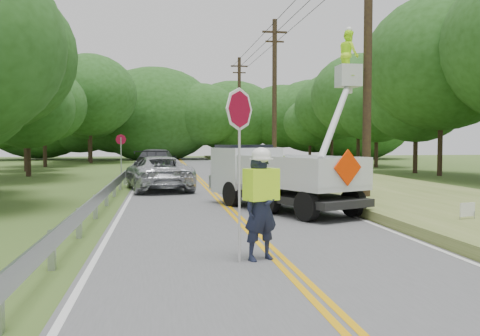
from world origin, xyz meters
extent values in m
plane|color=#425B25|center=(0.00, 0.00, 0.00)|extent=(140.00, 140.00, 0.00)
cube|color=#545557|center=(0.00, 14.00, 0.01)|extent=(7.20, 96.00, 0.02)
cube|color=#E7A108|center=(-0.10, 14.00, 0.02)|extent=(0.12, 96.00, 0.00)
cube|color=#E7A108|center=(0.10, 14.00, 0.02)|extent=(0.12, 96.00, 0.00)
cube|color=silver|center=(-3.45, 14.00, 0.02)|extent=(0.12, 96.00, 0.00)
cube|color=silver|center=(3.45, 14.00, 0.02)|extent=(0.12, 96.00, 0.00)
cube|color=#9CA0A4|center=(-4.10, 1.00, 0.35)|extent=(0.12, 0.14, 0.70)
cube|color=#9CA0A4|center=(-4.10, 4.00, 0.35)|extent=(0.12, 0.14, 0.70)
cube|color=#9CA0A4|center=(-4.10, 7.00, 0.35)|extent=(0.12, 0.14, 0.70)
cube|color=#9CA0A4|center=(-4.10, 10.00, 0.35)|extent=(0.12, 0.14, 0.70)
cube|color=#9CA0A4|center=(-4.10, 13.00, 0.35)|extent=(0.12, 0.14, 0.70)
cube|color=#9CA0A4|center=(-4.10, 16.00, 0.35)|extent=(0.12, 0.14, 0.70)
cube|color=#9CA0A4|center=(-4.10, 19.00, 0.35)|extent=(0.12, 0.14, 0.70)
cube|color=#9CA0A4|center=(-4.10, 22.00, 0.35)|extent=(0.12, 0.14, 0.70)
cube|color=#9CA0A4|center=(-4.10, 25.00, 0.35)|extent=(0.12, 0.14, 0.70)
cube|color=#9CA0A4|center=(-4.10, 28.00, 0.35)|extent=(0.12, 0.14, 0.70)
cube|color=#9CA0A4|center=(-4.10, 31.00, 0.35)|extent=(0.12, 0.14, 0.70)
cube|color=#9CA0A4|center=(-4.10, 34.00, 0.35)|extent=(0.12, 0.14, 0.70)
cube|color=#9CA0A4|center=(-4.10, 37.00, 0.35)|extent=(0.12, 0.14, 0.70)
cube|color=#9CA0A4|center=(-4.00, 15.00, 0.60)|extent=(0.05, 48.00, 0.34)
cylinder|color=black|center=(5.00, 9.00, 5.00)|extent=(0.30, 0.30, 10.00)
cylinder|color=black|center=(5.00, 24.00, 5.00)|extent=(0.30, 0.30, 10.00)
cube|color=black|center=(5.00, 24.00, 9.20)|extent=(1.60, 0.12, 0.12)
cube|color=black|center=(5.00, 24.00, 8.60)|extent=(1.20, 0.10, 0.10)
cylinder|color=black|center=(5.00, 39.00, 5.00)|extent=(0.30, 0.30, 10.00)
cube|color=black|center=(5.00, 39.00, 9.20)|extent=(1.60, 0.12, 0.12)
cube|color=black|center=(5.00, 39.00, 8.60)|extent=(1.20, 0.10, 0.10)
cylinder|color=black|center=(4.30, 17.50, 9.10)|extent=(0.03, 43.00, 0.03)
cylinder|color=black|center=(5.00, 17.50, 9.10)|extent=(0.03, 43.00, 0.03)
cylinder|color=black|center=(5.70, 17.50, 9.10)|extent=(0.03, 43.00, 0.03)
cube|color=#5A6F2D|center=(7.10, 14.00, 0.15)|extent=(7.00, 96.00, 0.30)
cylinder|color=#332319|center=(-10.64, 26.21, 1.28)|extent=(0.32, 0.32, 2.57)
ellipsoid|color=#204816|center=(-10.64, 26.21, 4.42)|extent=(5.99, 5.99, 5.28)
cylinder|color=#332319|center=(-12.20, 32.00, 1.27)|extent=(0.32, 0.32, 2.54)
ellipsoid|color=#204816|center=(-12.20, 32.00, 4.38)|extent=(5.94, 5.94, 5.22)
cylinder|color=#332319|center=(-12.27, 38.57, 1.57)|extent=(0.32, 0.32, 3.14)
ellipsoid|color=#204816|center=(-12.27, 38.57, 5.41)|extent=(7.34, 7.34, 6.46)
cylinder|color=#332319|center=(-9.32, 45.78, 2.02)|extent=(0.32, 0.32, 4.04)
ellipsoid|color=#204816|center=(-9.32, 45.78, 6.96)|extent=(9.43, 9.43, 8.30)
cylinder|color=#332319|center=(-10.07, 50.28, 1.76)|extent=(0.32, 0.32, 3.53)
ellipsoid|color=#204816|center=(-10.07, 50.28, 6.08)|extent=(8.23, 8.23, 7.25)
cylinder|color=#332319|center=(15.73, 22.68, 2.13)|extent=(0.32, 0.32, 4.26)
ellipsoid|color=#204816|center=(15.73, 22.68, 7.33)|extent=(9.93, 9.93, 8.74)
cylinder|color=#332319|center=(15.54, 25.59, 1.57)|extent=(0.32, 0.32, 3.13)
ellipsoid|color=#204816|center=(15.54, 25.59, 5.39)|extent=(7.30, 7.30, 6.43)
cylinder|color=#332319|center=(16.09, 33.53, 1.54)|extent=(0.32, 0.32, 3.08)
ellipsoid|color=#204816|center=(16.09, 33.53, 5.31)|extent=(7.19, 7.19, 6.33)
cylinder|color=#332319|center=(15.43, 35.95, 1.84)|extent=(0.32, 0.32, 3.68)
ellipsoid|color=#204816|center=(15.43, 35.95, 6.33)|extent=(8.58, 8.58, 7.55)
cylinder|color=#332319|center=(15.68, 43.92, 1.71)|extent=(0.32, 0.32, 3.41)
ellipsoid|color=#204816|center=(15.68, 43.92, 5.88)|extent=(7.96, 7.96, 7.00)
cylinder|color=#332319|center=(14.00, 46.39, 1.26)|extent=(0.32, 0.32, 2.52)
ellipsoid|color=#204816|center=(14.00, 46.39, 4.33)|extent=(5.87, 5.87, 5.17)
ellipsoid|color=#204816|center=(-17.04, 57.94, 5.50)|extent=(14.41, 10.80, 10.80)
ellipsoid|color=#204816|center=(-12.14, 57.28, 5.50)|extent=(12.47, 9.35, 9.35)
ellipsoid|color=#204816|center=(-7.32, 56.41, 5.50)|extent=(12.62, 9.47, 9.47)
ellipsoid|color=#204816|center=(-2.99, 56.15, 5.50)|extent=(15.76, 11.82, 11.82)
ellipsoid|color=#204816|center=(2.46, 54.40, 5.50)|extent=(10.18, 7.64, 7.64)
ellipsoid|color=#204816|center=(7.06, 57.79, 5.50)|extent=(12.22, 9.17, 9.17)
ellipsoid|color=#204816|center=(13.51, 56.98, 5.50)|extent=(10.91, 8.19, 8.19)
ellipsoid|color=#204816|center=(17.44, 56.09, 5.50)|extent=(12.61, 9.46, 9.46)
ellipsoid|color=#204816|center=(22.13, 54.07, 5.50)|extent=(15.54, 11.66, 11.66)
imported|color=#191E33|center=(-0.35, 1.12, 1.00)|extent=(0.84, 0.71, 1.97)
cube|color=#BFFF1F|center=(-0.35, 1.12, 1.45)|extent=(0.70, 0.57, 0.60)
ellipsoid|color=white|center=(-0.35, 1.12, 2.00)|extent=(0.37, 0.37, 0.29)
cylinder|color=#B7B7B7|center=(-0.78, 0.99, 1.40)|extent=(0.04, 0.04, 2.75)
cylinder|color=maroon|center=(-0.78, 0.99, 2.84)|extent=(0.57, 0.58, 0.79)
cylinder|color=black|center=(1.79, 5.44, 0.45)|extent=(0.59, 0.89, 0.85)
cylinder|color=black|center=(3.42, 6.15, 0.45)|extent=(0.59, 0.89, 0.85)
cylinder|color=black|center=(1.08, 7.07, 0.45)|extent=(0.59, 0.89, 0.85)
cylinder|color=black|center=(2.71, 7.78, 0.45)|extent=(0.59, 0.89, 0.85)
cylinder|color=black|center=(0.19, 9.11, 0.45)|extent=(0.59, 0.89, 0.85)
cylinder|color=black|center=(1.82, 9.82, 0.45)|extent=(0.59, 0.89, 0.85)
cube|color=black|center=(1.79, 7.67, 0.51)|extent=(3.98, 5.96, 0.22)
cube|color=silver|center=(2.04, 7.10, 0.95)|extent=(3.51, 4.56, 0.20)
cube|color=silver|center=(1.12, 6.70, 1.40)|extent=(1.68, 3.77, 0.80)
cube|color=silver|center=(2.96, 7.50, 1.40)|extent=(1.68, 3.77, 0.80)
cube|color=silver|center=(2.85, 5.24, 1.40)|extent=(1.89, 0.87, 0.80)
cube|color=silver|center=(0.83, 9.87, 1.22)|extent=(2.51, 2.35, 1.60)
cube|color=black|center=(0.76, 10.03, 1.80)|extent=(2.09, 1.77, 0.67)
cube|color=silver|center=(2.43, 6.20, 1.40)|extent=(1.05, 1.05, 0.71)
cube|color=silver|center=(4.30, 9.00, 4.53)|extent=(0.76, 0.76, 0.76)
imported|color=#BFFF1F|center=(4.30, 9.00, 5.28)|extent=(0.62, 0.80, 1.65)
cube|color=#F33301|center=(2.87, 5.18, 1.53)|extent=(0.94, 0.44, 1.01)
imported|color=silver|center=(-2.34, 15.55, 0.80)|extent=(3.38, 5.91, 1.55)
imported|color=#32343A|center=(-2.49, 25.68, 0.89)|extent=(3.05, 6.19, 1.73)
cylinder|color=#9CA0A4|center=(-4.32, 19.59, 1.23)|extent=(0.06, 0.06, 2.46)
cylinder|color=maroon|center=(-4.32, 19.59, 2.35)|extent=(0.56, 0.11, 0.56)
cube|color=white|center=(5.40, 3.51, 0.54)|extent=(0.48, 0.16, 0.34)
cylinder|color=#9CA0A4|center=(5.21, 3.51, 0.25)|extent=(0.02, 0.02, 0.49)
cylinder|color=#9CA0A4|center=(5.60, 3.51, 0.25)|extent=(0.02, 0.02, 0.49)
camera|label=1|loc=(-2.19, -8.26, 2.26)|focal=38.35mm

